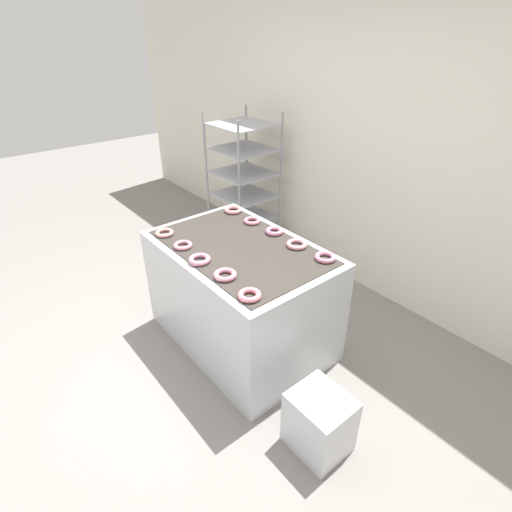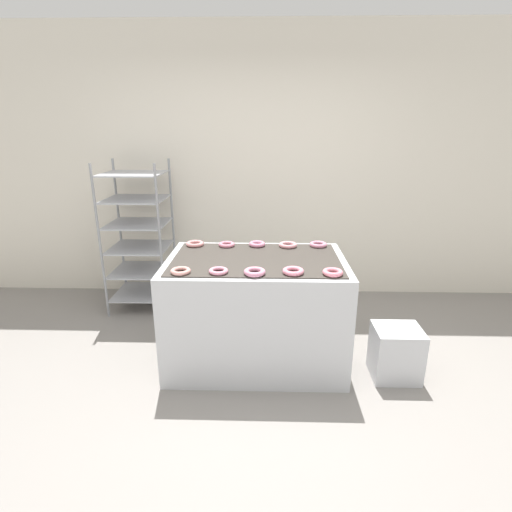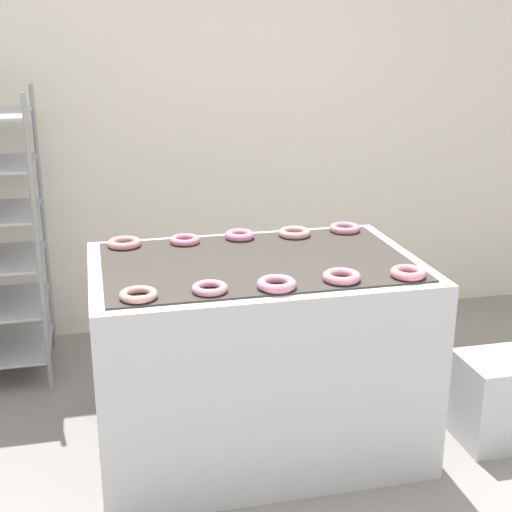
# 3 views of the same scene
# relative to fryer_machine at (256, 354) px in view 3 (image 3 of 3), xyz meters

# --- Properties ---
(wall_back) EXTENTS (8.00, 0.05, 2.80)m
(wall_back) POSITION_rel_fryer_machine_xyz_m (-0.00, 1.42, 0.97)
(wall_back) COLOR silver
(wall_back) RESTS_ON ground_plane
(fryer_machine) EXTENTS (1.37, 0.91, 0.86)m
(fryer_machine) POSITION_rel_fryer_machine_xyz_m (0.00, 0.00, 0.00)
(fryer_machine) COLOR silver
(fryer_machine) RESTS_ON ground_plane
(glaze_bin) EXTENTS (0.35, 0.30, 0.40)m
(glaze_bin) POSITION_rel_fryer_machine_xyz_m (1.06, -0.23, -0.23)
(glaze_bin) COLOR silver
(glaze_bin) RESTS_ON ground_plane
(donut_near_leftmost) EXTENTS (0.14, 0.14, 0.03)m
(donut_near_leftmost) POSITION_rel_fryer_machine_xyz_m (-0.51, -0.33, 0.44)
(donut_near_leftmost) COLOR #D49189
(donut_near_leftmost) RESTS_ON fryer_machine
(donut_near_left) EXTENTS (0.13, 0.13, 0.03)m
(donut_near_left) POSITION_rel_fryer_machine_xyz_m (-0.25, -0.32, 0.44)
(donut_near_left) COLOR pink
(donut_near_left) RESTS_ON fryer_machine
(donut_near_center) EXTENTS (0.15, 0.15, 0.03)m
(donut_near_center) POSITION_rel_fryer_machine_xyz_m (0.00, -0.34, 0.45)
(donut_near_center) COLOR pink
(donut_near_center) RESTS_ON fryer_machine
(donut_near_right) EXTENTS (0.15, 0.15, 0.03)m
(donut_near_right) POSITION_rel_fryer_machine_xyz_m (0.26, -0.32, 0.45)
(donut_near_right) COLOR pink
(donut_near_right) RESTS_ON fryer_machine
(donut_near_rightmost) EXTENTS (0.14, 0.14, 0.03)m
(donut_near_rightmost) POSITION_rel_fryer_machine_xyz_m (0.53, -0.33, 0.45)
(donut_near_rightmost) COLOR pink
(donut_near_rightmost) RESTS_ON fryer_machine
(donut_far_leftmost) EXTENTS (0.15, 0.15, 0.03)m
(donut_far_leftmost) POSITION_rel_fryer_machine_xyz_m (-0.52, 0.33, 0.45)
(donut_far_leftmost) COLOR pink
(donut_far_leftmost) RESTS_ON fryer_machine
(donut_far_left) EXTENTS (0.14, 0.14, 0.03)m
(donut_far_left) POSITION_rel_fryer_machine_xyz_m (-0.25, 0.32, 0.44)
(donut_far_left) COLOR pink
(donut_far_left) RESTS_ON fryer_machine
(donut_far_center) EXTENTS (0.14, 0.14, 0.03)m
(donut_far_center) POSITION_rel_fryer_machine_xyz_m (-0.00, 0.33, 0.45)
(donut_far_center) COLOR pink
(donut_far_center) RESTS_ON fryer_machine
(donut_far_right) EXTENTS (0.15, 0.15, 0.03)m
(donut_far_right) POSITION_rel_fryer_machine_xyz_m (0.26, 0.32, 0.45)
(donut_far_right) COLOR pink
(donut_far_right) RESTS_ON fryer_machine
(donut_far_rightmost) EXTENTS (0.14, 0.14, 0.03)m
(donut_far_rightmost) POSITION_rel_fryer_machine_xyz_m (0.51, 0.34, 0.45)
(donut_far_rightmost) COLOR pink
(donut_far_rightmost) RESTS_ON fryer_machine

